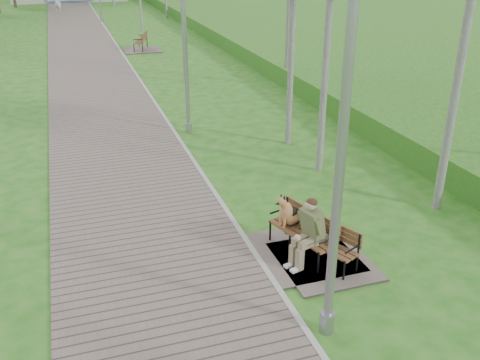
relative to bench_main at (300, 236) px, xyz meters
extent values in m
cube|color=#695B55|center=(-2.51, 17.42, -0.39)|extent=(3.50, 67.00, 0.04)
cube|color=#999993|center=(-0.76, 17.42, -0.38)|extent=(0.10, 67.00, 0.05)
cube|color=#588E35|center=(11.24, 15.92, -0.41)|extent=(14.00, 70.00, 1.60)
cube|color=#695B55|center=(0.09, 0.04, -0.39)|extent=(1.68, 1.87, 0.04)
cube|color=brown|center=(0.04, 0.04, 0.01)|extent=(0.81, 1.46, 0.04)
cube|color=brown|center=(0.25, 0.11, 0.26)|extent=(0.45, 1.35, 0.31)
cube|color=#695B55|center=(0.31, -0.35, -0.39)|extent=(1.55, 1.72, 0.04)
cube|color=brown|center=(0.26, -0.35, -0.02)|extent=(0.89, 1.33, 0.03)
cube|color=brown|center=(0.45, -0.26, 0.21)|extent=(0.57, 1.19, 0.28)
cube|color=#695B55|center=(0.31, 20.37, -0.39)|extent=(1.83, 2.03, 0.04)
cube|color=brown|center=(0.26, 20.37, 0.05)|extent=(0.91, 1.59, 0.04)
cube|color=brown|center=(0.49, 20.30, 0.32)|extent=(0.52, 1.46, 0.33)
cylinder|color=gray|center=(-0.47, -1.99, -0.24)|extent=(0.22, 0.22, 0.33)
cylinder|color=gray|center=(-0.47, -1.99, 2.36)|extent=(0.13, 0.13, 5.54)
cylinder|color=gray|center=(-0.35, 7.16, -0.27)|extent=(0.19, 0.19, 0.29)
cylinder|color=gray|center=(-0.35, 7.16, 1.98)|extent=(0.11, 0.11, 4.77)
cylinder|color=gray|center=(-0.70, 31.48, -0.24)|extent=(0.22, 0.22, 0.34)
imported|color=silver|center=(-3.44, 37.80, 0.38)|extent=(0.66, 0.52, 1.58)
cylinder|color=silver|center=(2.06, 5.40, 3.18)|extent=(0.18, 0.18, 7.18)
camera|label=1|loc=(-3.59, -7.45, 4.79)|focal=40.00mm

